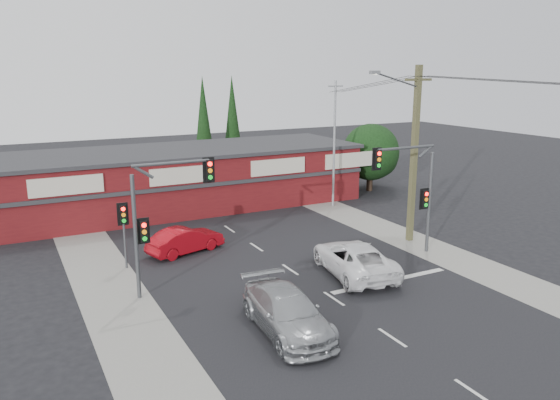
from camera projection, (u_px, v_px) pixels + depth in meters
name	position (u px, v px, depth m)	size (l,w,h in m)	color
ground	(310.00, 283.00, 25.55)	(120.00, 120.00, 0.00)	black
road_strip	(264.00, 252.00, 29.86)	(14.00, 70.00, 0.01)	black
verge_left	(104.00, 279.00, 26.05)	(3.00, 70.00, 0.02)	gray
verge_right	(388.00, 231.00, 33.67)	(3.00, 70.00, 0.02)	gray
stop_line	(390.00, 281.00, 25.82)	(6.50, 0.35, 0.01)	silver
white_suv	(354.00, 258.00, 26.54)	(2.64, 5.72, 1.59)	white
silver_suv	(287.00, 312.00, 20.70)	(2.21, 5.44, 1.58)	#9FA2A4
red_sedan	(185.00, 240.00, 29.68)	(1.49, 4.27, 1.41)	#A70A14
lane_dashes	(290.00, 270.00, 27.23)	(0.12, 41.51, 0.01)	silver
shop_building	(179.00, 178.00, 39.26)	(27.30, 8.40, 4.22)	#541014
tree_cluster	(369.00, 155.00, 44.78)	(5.90, 5.10, 5.50)	#2D2116
conifer_near	(203.00, 121.00, 46.54)	(1.80, 1.80, 9.25)	#2D2116
conifer_far	(232.00, 117.00, 49.83)	(1.80, 1.80, 9.25)	#2D2116
traffic_mast_left	(159.00, 208.00, 23.48)	(3.77, 0.27, 5.97)	#47494C
traffic_mast_right	(414.00, 183.00, 28.57)	(3.96, 0.27, 5.97)	#47494C
pedestal_signal	(124.00, 222.00, 26.94)	(0.55, 0.27, 3.38)	#47494C
utility_pole	(413.00, 149.00, 30.61)	(4.38, 0.59, 10.00)	brown
steel_pole	(334.00, 142.00, 38.83)	(1.20, 0.16, 9.00)	gray
power_lines	(499.00, 85.00, 25.10)	(2.01, 29.00, 1.22)	black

